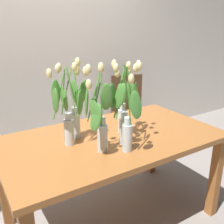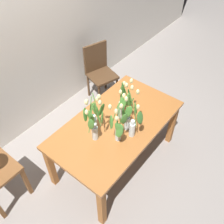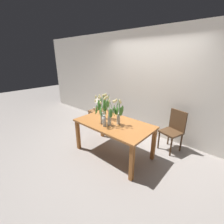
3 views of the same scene
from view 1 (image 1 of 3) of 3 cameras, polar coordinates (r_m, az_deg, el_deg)
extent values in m
plane|color=gray|center=(2.30, 0.06, -22.50)|extent=(18.00, 18.00, 0.00)
cube|color=silver|center=(3.03, -14.87, 15.05)|extent=(9.00, 0.10, 2.70)
cube|color=#A3602D|center=(1.90, 0.06, -5.97)|extent=(1.60, 0.90, 0.04)
cube|color=#A3602D|center=(2.29, 22.02, -13.33)|extent=(0.07, 0.07, 0.70)
cube|color=#A3602D|center=(2.20, -23.08, -14.98)|extent=(0.07, 0.07, 0.70)
cube|color=#A3602D|center=(2.75, 8.93, -6.60)|extent=(0.07, 0.07, 0.70)
cylinder|color=silver|center=(1.75, 2.71, -4.30)|extent=(0.07, 0.07, 0.18)
cylinder|color=silver|center=(1.71, 2.77, -0.75)|extent=(0.04, 0.04, 0.05)
cylinder|color=silver|center=(1.76, 2.70, -5.19)|extent=(0.06, 0.06, 0.11)
cylinder|color=#56933D|center=(1.62, 1.79, 4.13)|extent=(0.09, 0.04, 0.32)
ellipsoid|color=#F4E093|center=(1.55, 0.89, 9.77)|extent=(0.04, 0.04, 0.06)
ellipsoid|color=#4C8E38|center=(1.57, 1.78, 3.52)|extent=(0.07, 0.11, 0.18)
cylinder|color=#56933D|center=(1.65, 4.52, 4.42)|extent=(0.06, 0.07, 0.33)
ellipsoid|color=#F4E093|center=(1.61, 6.09, 10.08)|extent=(0.04, 0.04, 0.06)
ellipsoid|color=#4C8E38|center=(1.70, 6.00, 1.88)|extent=(0.09, 0.08, 0.17)
cylinder|color=#56933D|center=(1.72, 4.11, 4.45)|extent=(0.10, 0.04, 0.29)
ellipsoid|color=#F4E093|center=(1.73, 5.27, 9.71)|extent=(0.04, 0.04, 0.06)
ellipsoid|color=#4C8E38|center=(1.77, 4.13, 3.84)|extent=(0.05, 0.10, 0.18)
cylinder|color=silver|center=(1.65, -2.15, -5.81)|extent=(0.07, 0.07, 0.18)
cylinder|color=silver|center=(1.61, -2.20, -2.08)|extent=(0.04, 0.04, 0.05)
cylinder|color=silver|center=(1.66, -2.14, -6.76)|extent=(0.06, 0.06, 0.11)
cylinder|color=#56933D|center=(1.50, -3.75, 3.18)|extent=(0.11, 0.06, 0.33)
ellipsoid|color=#F4E093|center=(1.42, -5.32, 9.41)|extent=(0.04, 0.04, 0.06)
ellipsoid|color=#4C8E38|center=(1.47, -3.76, -0.13)|extent=(0.07, 0.12, 0.18)
cylinder|color=#56933D|center=(1.51, -3.68, 1.64)|extent=(0.11, 0.07, 0.25)
ellipsoid|color=#F4E093|center=(1.42, -5.18, 6.13)|extent=(0.04, 0.04, 0.06)
ellipsoid|color=#4C8E38|center=(1.48, -3.57, -1.26)|extent=(0.08, 0.07, 0.18)
cylinder|color=#56933D|center=(1.52, -2.34, 3.46)|extent=(0.04, 0.05, 0.35)
ellipsoid|color=#F4E093|center=(1.46, -2.47, 9.85)|extent=(0.04, 0.04, 0.06)
ellipsoid|color=#4C8E38|center=(1.48, -1.31, 3.38)|extent=(0.08, 0.08, 0.17)
cylinder|color=#56933D|center=(1.56, -4.15, 3.25)|extent=(0.08, 0.05, 0.31)
ellipsoid|color=#F4E093|center=(1.52, -5.90, 9.06)|extent=(0.04, 0.04, 0.06)
ellipsoid|color=#4C8E38|center=(1.53, -5.66, 2.17)|extent=(0.06, 0.08, 0.18)
cylinder|color=silver|center=(1.76, -9.54, -4.46)|extent=(0.07, 0.07, 0.18)
cylinder|color=silver|center=(1.72, -9.75, -0.93)|extent=(0.04, 0.04, 0.05)
cylinder|color=silver|center=(1.77, -9.49, -5.35)|extent=(0.06, 0.06, 0.11)
cylinder|color=#56933D|center=(1.71, -8.65, 4.01)|extent=(0.09, 0.03, 0.29)
ellipsoid|color=#F4E093|center=(1.70, -7.76, 9.11)|extent=(0.04, 0.04, 0.06)
ellipsoid|color=#4C8E38|center=(1.75, -8.18, 4.36)|extent=(0.05, 0.10, 0.18)
cylinder|color=#56933D|center=(1.65, -8.95, 4.21)|extent=(0.04, 0.06, 0.33)
ellipsoid|color=#F4E093|center=(1.60, -8.35, 9.92)|extent=(0.04, 0.04, 0.06)
ellipsoid|color=#4C8E38|center=(1.67, -7.11, 2.10)|extent=(0.08, 0.06, 0.18)
cylinder|color=#56933D|center=(1.64, -11.82, 3.41)|extent=(0.11, 0.03, 0.29)
ellipsoid|color=#F4E093|center=(1.58, -13.82, 8.34)|extent=(0.04, 0.04, 0.06)
ellipsoid|color=#4C8E38|center=(1.60, -12.50, 2.49)|extent=(0.04, 0.11, 0.18)
cylinder|color=#56933D|center=(1.70, -10.83, 4.29)|extent=(0.02, 0.06, 0.32)
ellipsoid|color=#F4E093|center=(1.69, -11.77, 9.70)|extent=(0.04, 0.04, 0.06)
ellipsoid|color=#4C8E38|center=(1.72, -12.42, 4.33)|extent=(0.08, 0.06, 0.18)
cylinder|color=silver|center=(1.86, -8.14, -3.01)|extent=(0.07, 0.07, 0.18)
cylinder|color=silver|center=(1.83, -8.30, 0.34)|extent=(0.04, 0.04, 0.05)
cylinder|color=silver|center=(1.88, -8.09, -3.86)|extent=(0.06, 0.06, 0.11)
cylinder|color=#56933D|center=(1.73, -7.94, 5.26)|extent=(0.01, 0.10, 0.35)
ellipsoid|color=#F4E093|center=(1.65, -7.66, 10.92)|extent=(0.04, 0.04, 0.06)
ellipsoid|color=#4C8E38|center=(1.71, -6.54, 4.41)|extent=(0.10, 0.05, 0.18)
cylinder|color=#56933D|center=(1.75, -10.16, 4.63)|extent=(0.11, 0.04, 0.30)
ellipsoid|color=#F4E093|center=(1.69, -11.97, 9.48)|extent=(0.04, 0.04, 0.06)
ellipsoid|color=#4C8E38|center=(1.71, -10.64, 2.95)|extent=(0.05, 0.12, 0.18)
cylinder|color=silver|center=(1.65, 3.43, -5.76)|extent=(0.07, 0.07, 0.18)
cylinder|color=silver|center=(1.61, 3.51, -2.04)|extent=(0.04, 0.04, 0.05)
cylinder|color=silver|center=(1.67, 3.41, -6.70)|extent=(0.06, 0.06, 0.11)
cylinder|color=#3D752D|center=(1.59, 1.89, 4.14)|extent=(0.04, 0.10, 0.34)
ellipsoid|color=#F4E093|center=(1.58, 0.48, 10.56)|extent=(0.04, 0.04, 0.06)
ellipsoid|color=#427F33|center=(1.59, 0.08, 3.55)|extent=(0.08, 0.05, 0.17)
cylinder|color=#3D752D|center=(1.53, 3.92, 2.31)|extent=(0.03, 0.06, 0.28)
ellipsoid|color=#F4E093|center=(1.47, 4.30, 7.37)|extent=(0.04, 0.04, 0.06)
ellipsoid|color=#427F33|center=(1.50, 5.32, 1.54)|extent=(0.08, 0.07, 0.18)
cylinder|color=silver|center=(1.93, 2.33, -2.06)|extent=(0.07, 0.07, 0.18)
cylinder|color=silver|center=(1.89, 2.37, 1.20)|extent=(0.04, 0.04, 0.05)
cylinder|color=silver|center=(1.94, 2.32, -2.88)|extent=(0.06, 0.06, 0.11)
cylinder|color=#3D752D|center=(1.87, 3.20, 5.13)|extent=(0.05, 0.01, 0.27)
ellipsoid|color=#F4E093|center=(1.86, 3.83, 9.25)|extent=(0.04, 0.04, 0.06)
ellipsoid|color=#4C8E38|center=(1.92, 3.76, 4.98)|extent=(0.03, 0.08, 0.17)
cylinder|color=#3D752D|center=(1.85, 4.23, 5.68)|extent=(0.08, 0.07, 0.31)
ellipsoid|color=#F4E093|center=(1.81, 5.92, 10.52)|extent=(0.04, 0.04, 0.06)
ellipsoid|color=#4C8E38|center=(1.88, 5.51, 4.17)|extent=(0.07, 0.08, 0.17)
cylinder|color=#3D752D|center=(1.81, 1.76, 4.66)|extent=(0.08, 0.06, 0.26)
ellipsoid|color=#F4E093|center=(1.74, 1.19, 8.66)|extent=(0.04, 0.04, 0.06)
ellipsoid|color=#4C8E38|center=(1.76, 2.07, 4.15)|extent=(0.08, 0.09, 0.17)
cylinder|color=#3D752D|center=(1.82, 3.09, 5.47)|extent=(0.01, 0.07, 0.31)
ellipsoid|color=#F4E093|center=(1.77, 3.72, 10.26)|extent=(0.04, 0.04, 0.06)
ellipsoid|color=#4C8E38|center=(1.82, 4.52, 3.66)|extent=(0.10, 0.04, 0.18)
cube|color=#4C331E|center=(3.19, 4.15, -0.81)|extent=(0.50, 0.50, 0.04)
cylinder|color=#4C331E|center=(3.18, 7.95, -5.52)|extent=(0.04, 0.04, 0.43)
cylinder|color=#4C331E|center=(3.08, 2.05, -6.24)|extent=(0.04, 0.04, 0.43)
cylinder|color=#4C331E|center=(3.47, 5.82, -3.31)|extent=(0.04, 0.04, 0.43)
cylinder|color=#4C331E|center=(3.38, 0.39, -3.88)|extent=(0.04, 0.04, 0.43)
cube|color=#4C331E|center=(3.28, 3.24, 4.34)|extent=(0.39, 0.15, 0.46)
camera|label=2|loc=(1.56, -128.20, 55.13)|focal=40.67mm
camera|label=3|loc=(2.94, 76.55, 15.09)|focal=24.38mm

